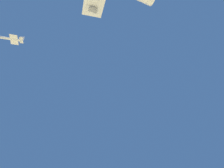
{
  "coord_description": "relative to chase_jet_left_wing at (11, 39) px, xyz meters",
  "views": [
    {
      "loc": [
        -26.63,
        91.75,
        3.17
      ],
      "look_at": [
        -3.48,
        15.71,
        60.84
      ],
      "focal_mm": 36.58,
      "sensor_mm": 36.0,
      "label": 1
    }
  ],
  "objects": [
    {
      "name": "chase_jet_left_wing",
      "position": [
        0.0,
        0.0,
        0.0
      ],
      "size": [
        14.6,
        10.15,
        4.0
      ],
      "rotation": [
        0.0,
        0.0,
        0.52
      ],
      "color": "silver"
    }
  ]
}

